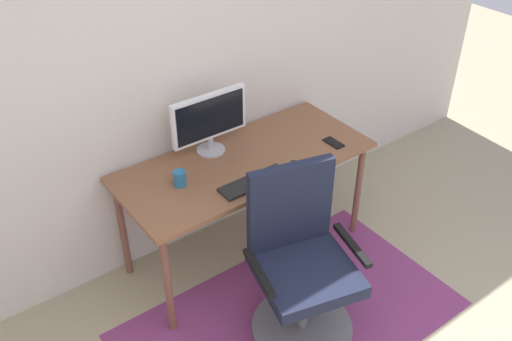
{
  "coord_description": "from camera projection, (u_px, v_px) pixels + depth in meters",
  "views": [
    {
      "loc": [
        -1.29,
        -0.58,
        2.69
      ],
      "look_at": [
        0.26,
        1.53,
        0.85
      ],
      "focal_mm": 39.58,
      "sensor_mm": 36.0,
      "label": 1
    }
  ],
  "objects": [
    {
      "name": "keyboard",
      "position": [
        254.0,
        182.0,
        3.26
      ],
      "size": [
        0.43,
        0.13,
        0.02
      ],
      "primitive_type": "cube",
      "color": "black",
      "rests_on": "desk"
    },
    {
      "name": "wall_back",
      "position": [
        151.0,
        69.0,
        3.25
      ],
      "size": [
        6.0,
        0.1,
        2.6
      ],
      "primitive_type": "cube",
      "color": "silver",
      "rests_on": "ground"
    },
    {
      "name": "area_rug",
      "position": [
        291.0,
        319.0,
        3.4
      ],
      "size": [
        1.97,
        1.14,
        0.01
      ],
      "primitive_type": "cube",
      "color": "#80366B",
      "rests_on": "ground"
    },
    {
      "name": "monitor",
      "position": [
        209.0,
        119.0,
        3.42
      ],
      "size": [
        0.51,
        0.18,
        0.39
      ],
      "color": "#B2B2B7",
      "rests_on": "desk"
    },
    {
      "name": "cell_phone",
      "position": [
        334.0,
        143.0,
        3.62
      ],
      "size": [
        0.07,
        0.14,
        0.01
      ],
      "primitive_type": "cube",
      "rotation": [
        0.0,
        0.0,
        0.01
      ],
      "color": "black",
      "rests_on": "desk"
    },
    {
      "name": "computer_mouse",
      "position": [
        297.0,
        165.0,
        3.39
      ],
      "size": [
        0.06,
        0.1,
        0.03
      ],
      "primitive_type": "ellipsoid",
      "color": "black",
      "rests_on": "desk"
    },
    {
      "name": "desk",
      "position": [
        245.0,
        169.0,
        3.51
      ],
      "size": [
        1.6,
        0.7,
        0.75
      ],
      "color": "brown",
      "rests_on": "ground"
    },
    {
      "name": "office_chair",
      "position": [
        300.0,
        273.0,
        3.14
      ],
      "size": [
        0.66,
        0.62,
        1.04
      ],
      "rotation": [
        0.0,
        0.0,
        -0.25
      ],
      "color": "slate",
      "rests_on": "ground"
    },
    {
      "name": "coffee_cup",
      "position": [
        180.0,
        178.0,
        3.22
      ],
      "size": [
        0.07,
        0.07,
        0.09
      ],
      "primitive_type": "cylinder",
      "color": "#256893",
      "rests_on": "desk"
    }
  ]
}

